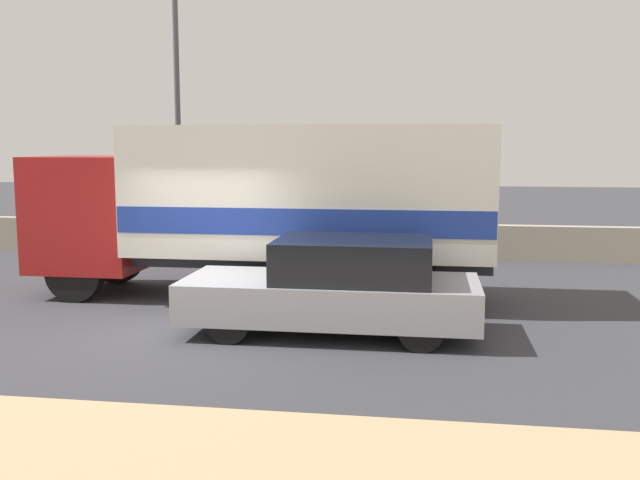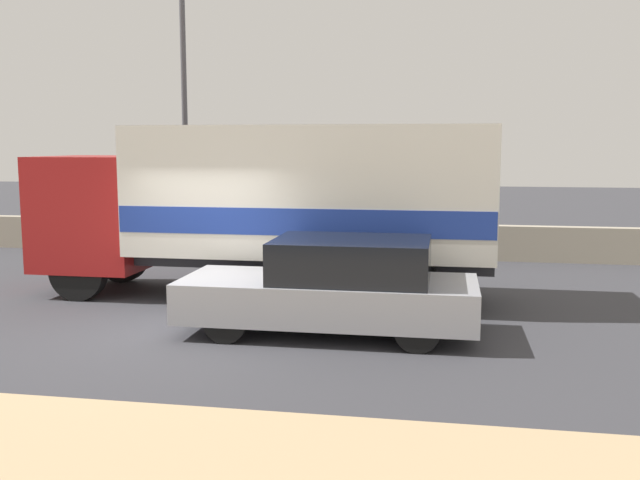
# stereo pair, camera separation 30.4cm
# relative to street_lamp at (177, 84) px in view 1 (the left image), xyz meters

# --- Properties ---
(ground_plane) EXTENTS (80.00, 80.00, 0.00)m
(ground_plane) POSITION_rel_street_lamp_xyz_m (2.42, -7.03, -4.36)
(ground_plane) COLOR #38383D
(stone_wall_backdrop) EXTENTS (60.00, 0.35, 0.87)m
(stone_wall_backdrop) POSITION_rel_street_lamp_xyz_m (2.42, 0.85, -3.93)
(stone_wall_backdrop) COLOR #A39984
(stone_wall_backdrop) RESTS_ON ground_plane
(street_lamp) EXTENTS (0.56, 0.28, 7.61)m
(street_lamp) POSITION_rel_street_lamp_xyz_m (0.00, 0.00, 0.00)
(street_lamp) COLOR #4C4C51
(street_lamp) RESTS_ON ground_plane
(box_truck) EXTENTS (8.53, 2.50, 3.20)m
(box_truck) POSITION_rel_street_lamp_xyz_m (3.37, -4.31, -2.55)
(box_truck) COLOR maroon
(box_truck) RESTS_ON ground_plane
(car_hatchback) EXTENTS (4.47, 1.79, 1.47)m
(car_hatchback) POSITION_rel_street_lamp_xyz_m (4.89, -6.73, -3.64)
(car_hatchback) COLOR #9E9EA3
(car_hatchback) RESTS_ON ground_plane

